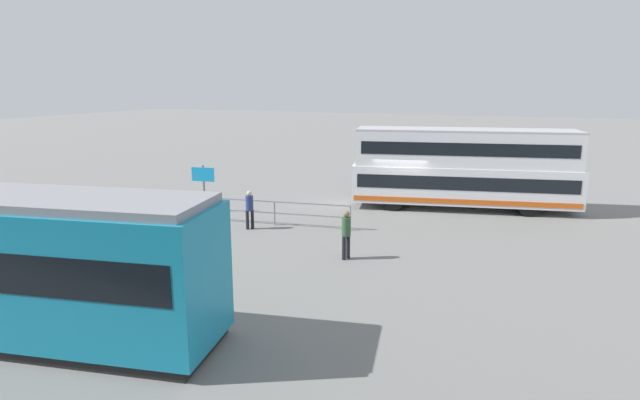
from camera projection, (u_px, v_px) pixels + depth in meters
ground_plane at (402, 208)px, 26.21m from camera, size 160.00×160.00×0.00m
double_decker_bus at (464, 169)px, 25.74m from camera, size 10.92×4.61×3.90m
pedestrian_near_railing at (250, 207)px, 22.31m from camera, size 0.45×0.45×1.65m
pedestrian_crossing at (346, 231)px, 18.46m from camera, size 0.42×0.42×1.74m
pedestrian_railing at (274, 209)px, 22.95m from camera, size 6.69×1.04×1.08m
info_sign at (203, 180)px, 25.16m from camera, size 1.14×0.22×2.26m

